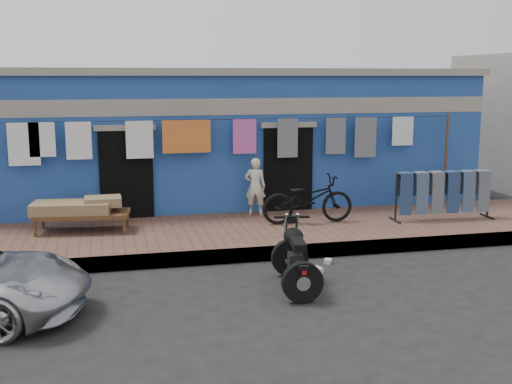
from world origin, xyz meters
name	(u,v)px	position (x,y,z in m)	size (l,w,h in m)	color
ground	(286,289)	(0.00, 0.00, 0.00)	(80.00, 80.00, 0.00)	black
sidewalk	(245,234)	(0.00, 3.00, 0.12)	(28.00, 3.00, 0.25)	brown
curb	(262,254)	(0.00, 1.55, 0.12)	(28.00, 0.10, 0.25)	gray
building	(211,137)	(0.00, 6.99, 1.69)	(12.20, 5.20, 3.36)	#23448E
clothesline	(212,142)	(-0.41, 4.25, 1.83)	(10.06, 0.06, 2.10)	brown
seated_person	(255,186)	(0.48, 4.16, 0.87)	(0.45, 0.30, 1.24)	beige
bicycle	(308,194)	(1.35, 3.16, 0.85)	(0.65, 1.85, 1.20)	black
motorcycle	(296,256)	(0.16, 0.01, 0.52)	(0.78, 1.66, 1.04)	black
charpoy	(82,215)	(-3.08, 3.47, 0.56)	(1.95, 1.09, 0.63)	brown
jeans_rack	(443,195)	(4.18, 2.85, 0.77)	(2.19, 0.53, 1.04)	black
litter_a	(293,262)	(0.47, 1.20, 0.04)	(0.19, 0.15, 0.09)	silver
litter_b	(328,261)	(1.08, 1.15, 0.04)	(0.15, 0.11, 0.08)	silver
litter_c	(316,270)	(0.72, 0.70, 0.04)	(0.21, 0.17, 0.08)	silver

